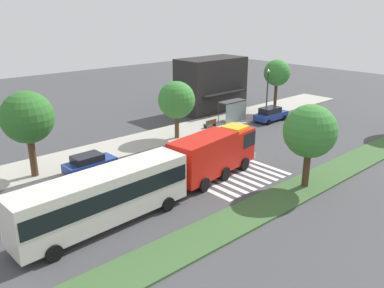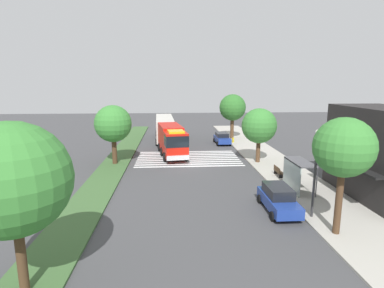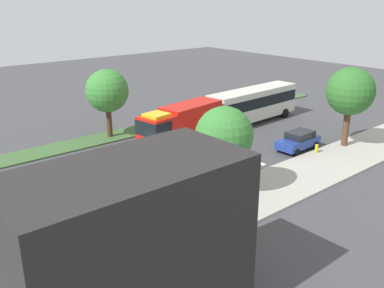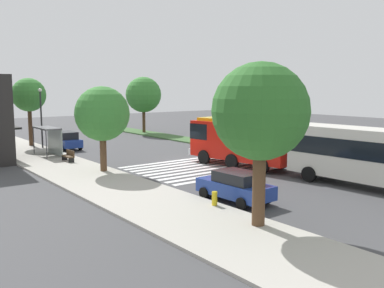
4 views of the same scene
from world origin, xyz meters
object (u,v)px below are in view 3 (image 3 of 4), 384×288
bench_near_shelter (163,213)px  median_tree_far_west (107,91)px  fire_truck (179,124)px  transit_bus (253,103)px  sidewalk_tree_far_west (350,92)px  bus_stop_shelter (102,215)px  sidewalk_tree_west (224,136)px  parked_car_mid (15,235)px  fire_hydrant (317,149)px  parked_car_west (298,140)px

bench_near_shelter → median_tree_far_west: 17.74m
fire_truck → bench_near_shelter: size_ratio=5.67×
transit_bus → sidewalk_tree_far_west: size_ratio=1.69×
bus_stop_shelter → bench_near_shelter: bearing=-180.0°
sidewalk_tree_far_west → sidewalk_tree_west: bearing=0.0°
parked_car_mid → bench_near_shelter: 8.15m
transit_bus → fire_hydrant: 10.78m
bus_stop_shelter → sidewalk_tree_far_west: bearing=-178.9°
median_tree_far_west → fire_truck: bearing=118.8°
fire_hydrant → sidewalk_tree_west: bearing=2.5°
transit_bus → sidewalk_tree_west: bearing=-146.7°
sidewalk_tree_far_west → sidewalk_tree_west: (15.10, 0.00, -0.82)m
bus_stop_shelter → fire_truck: bearing=-142.8°
transit_bus → bus_stop_shelter: (24.11, 11.16, -0.24)m
transit_bus → bus_stop_shelter: transit_bus is taller
parked_car_mid → median_tree_far_west: size_ratio=0.73×
sidewalk_tree_far_west → median_tree_far_west: bearing=-47.1°
sidewalk_tree_west → fire_hydrant: bearing=-177.5°
fire_truck → transit_bus: size_ratio=0.77×
bus_stop_shelter → fire_hydrant: bearing=-177.3°
fire_truck → fire_hydrant: bearing=122.2°
parked_car_mid → bus_stop_shelter: bearing=144.3°
fire_truck → transit_bus: fire_truck is taller
transit_bus → fire_hydrant: transit_bus is taller
median_tree_far_west → fire_hydrant: median_tree_far_west is taller
bus_stop_shelter → median_tree_far_west: size_ratio=0.55×
median_tree_far_west → parked_car_mid: bearing=45.5°
bench_near_shelter → sidewalk_tree_west: sidewalk_tree_west is taller
median_tree_far_west → bench_near_shelter: bearing=70.7°
fire_truck → bus_stop_shelter: fire_truck is taller
transit_bus → bench_near_shelter: bearing=-153.6°
bus_stop_shelter → median_tree_far_west: 19.19m
bus_stop_shelter → median_tree_far_west: (-9.73, -16.33, 2.61)m
fire_truck → bench_near_shelter: (9.21, 10.01, -1.48)m
fire_truck → parked_car_mid: bearing=15.0°
bench_near_shelter → sidewalk_tree_far_west: bearing=-178.7°
bench_near_shelter → median_tree_far_west: size_ratio=0.25×
fire_truck → parked_car_west: 10.55m
fire_truck → median_tree_far_west: bearing=-69.6°
sidewalk_tree_far_west → median_tree_far_west: 21.64m
bus_stop_shelter → sidewalk_tree_far_west: (-24.46, -0.48, 3.12)m
transit_bus → sidewalk_tree_far_west: 11.07m
parked_car_mid → sidewalk_tree_far_west: sidewalk_tree_far_west is taller
parked_car_mid → sidewalk_tree_west: sidewalk_tree_west is taller
parked_car_mid → sidewalk_tree_west: 13.64m
bus_stop_shelter → fire_hydrant: 21.03m
bench_near_shelter → sidewalk_tree_west: (-5.36, -0.48, 3.59)m
sidewalk_tree_far_west → median_tree_far_west: (14.73, -15.85, -0.51)m
fire_truck → bus_stop_shelter: size_ratio=2.59×
transit_bus → median_tree_far_west: 15.46m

